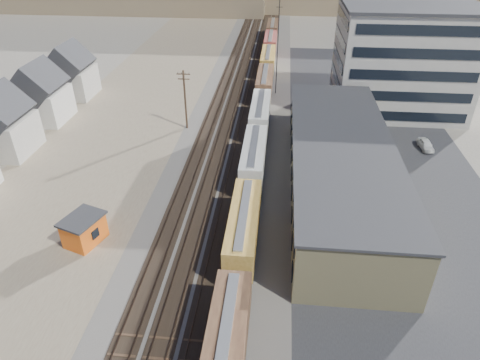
# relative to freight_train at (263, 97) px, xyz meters

# --- Properties ---
(ground) EXTENTS (300.00, 300.00, 0.00)m
(ground) POSITION_rel_freight_train_xyz_m (-3.80, -50.68, -2.79)
(ground) COLOR #6B6356
(ground) RESTS_ON ground
(ballast_bed) EXTENTS (18.00, 200.00, 0.06)m
(ballast_bed) POSITION_rel_freight_train_xyz_m (-3.80, -0.68, -2.76)
(ballast_bed) COLOR #4C4742
(ballast_bed) RESTS_ON ground
(dirt_yard) EXTENTS (24.00, 180.00, 0.03)m
(dirt_yard) POSITION_rel_freight_train_xyz_m (-23.80, -10.68, -2.78)
(dirt_yard) COLOR brown
(dirt_yard) RESTS_ON ground
(asphalt_lot) EXTENTS (26.00, 120.00, 0.04)m
(asphalt_lot) POSITION_rel_freight_train_xyz_m (18.20, -15.68, -2.77)
(asphalt_lot) COLOR #232326
(asphalt_lot) RESTS_ON ground
(rail_tracks) EXTENTS (11.40, 200.00, 0.24)m
(rail_tracks) POSITION_rel_freight_train_xyz_m (-4.35, -0.68, -2.68)
(rail_tracks) COLOR black
(rail_tracks) RESTS_ON ground
(freight_train) EXTENTS (3.00, 119.74, 4.46)m
(freight_train) POSITION_rel_freight_train_xyz_m (0.00, 0.00, 0.00)
(freight_train) COLOR black
(freight_train) RESTS_ON ground
(warehouse) EXTENTS (12.40, 40.40, 7.25)m
(warehouse) POSITION_rel_freight_train_xyz_m (11.18, -25.68, 0.86)
(warehouse) COLOR tan
(warehouse) RESTS_ON ground
(office_tower) EXTENTS (22.60, 18.60, 18.45)m
(office_tower) POSITION_rel_freight_train_xyz_m (24.15, 4.27, 6.47)
(office_tower) COLOR #9E998E
(office_tower) RESTS_ON ground
(utility_pole_north) EXTENTS (2.20, 0.32, 10.00)m
(utility_pole_north) POSITION_rel_freight_train_xyz_m (-12.30, -8.68, 2.50)
(utility_pole_north) COLOR #382619
(utility_pole_north) RESTS_ON ground
(radio_mast) EXTENTS (1.20, 0.16, 18.00)m
(radio_mast) POSITION_rel_freight_train_xyz_m (2.20, 9.32, 6.33)
(radio_mast) COLOR black
(radio_mast) RESTS_ON ground
(maintenance_shed) EXTENTS (4.74, 5.37, 3.28)m
(maintenance_shed) POSITION_rel_freight_train_xyz_m (-17.47, -38.90, -1.12)
(maintenance_shed) COLOR orange
(maintenance_shed) RESTS_ON ground
(parked_car_blue) EXTENTS (5.12, 5.43, 1.42)m
(parked_car_blue) POSITION_rel_freight_train_xyz_m (17.32, -12.99, -2.08)
(parked_car_blue) COLOR navy
(parked_car_blue) RESTS_ON ground
(parked_car_far) EXTENTS (1.97, 4.26, 1.41)m
(parked_car_far) POSITION_rel_freight_train_xyz_m (25.95, -12.48, -2.09)
(parked_car_far) COLOR silver
(parked_car_far) RESTS_ON ground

